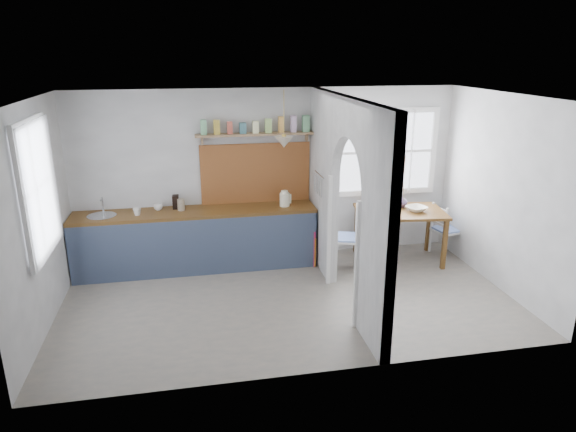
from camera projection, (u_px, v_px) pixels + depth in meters
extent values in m
cube|color=gray|center=(289.00, 300.00, 6.70)|extent=(5.80, 3.20, 0.01)
cube|color=silver|center=(289.00, 97.00, 5.90)|extent=(5.80, 3.20, 0.01)
cube|color=silver|center=(269.00, 175.00, 7.79)|extent=(5.80, 0.01, 2.60)
cube|color=silver|center=(322.00, 253.00, 4.81)|extent=(5.80, 0.01, 2.60)
cube|color=silver|center=(37.00, 219.00, 5.77)|extent=(0.01, 3.20, 2.60)
cube|color=silver|center=(503.00, 193.00, 6.83)|extent=(0.01, 3.20, 2.60)
cube|color=silver|center=(378.00, 234.00, 5.31)|extent=(0.12, 0.80, 2.60)
cube|color=silver|center=(324.00, 183.00, 7.36)|extent=(0.12, 1.20, 2.60)
cube|color=silver|center=(351.00, 143.00, 6.00)|extent=(0.12, 1.20, 1.05)
cube|color=brown|center=(196.00, 212.00, 7.44)|extent=(3.50, 0.60, 0.05)
cube|color=#465372|center=(198.00, 248.00, 7.31)|extent=(3.50, 0.03, 0.85)
cube|color=black|center=(197.00, 240.00, 7.62)|extent=(3.46, 0.45, 0.85)
cylinder|color=silver|center=(102.00, 216.00, 7.20)|extent=(0.40, 0.40, 0.02)
cube|color=#9B5832|center=(256.00, 173.00, 7.72)|extent=(1.65, 0.03, 0.90)
cube|color=#93754B|center=(256.00, 134.00, 7.45)|extent=(1.75, 0.20, 0.03)
cube|color=#5A9D6C|center=(204.00, 128.00, 7.28)|extent=(0.09, 0.09, 0.18)
cube|color=#AB8E26|center=(217.00, 128.00, 7.32)|extent=(0.09, 0.09, 0.18)
cube|color=#B74533|center=(230.00, 128.00, 7.35)|extent=(0.09, 0.09, 0.18)
cube|color=#326673|center=(243.00, 127.00, 7.39)|extent=(0.09, 0.09, 0.18)
cube|color=#FCFEA9|center=(256.00, 127.00, 7.42)|extent=(0.09, 0.09, 0.18)
cube|color=#92BE5E|center=(268.00, 127.00, 7.45)|extent=(0.09, 0.09, 0.18)
cube|color=gold|center=(281.00, 126.00, 7.49)|extent=(0.09, 0.09, 0.18)
cube|color=#B799BE|center=(293.00, 126.00, 7.52)|extent=(0.09, 0.09, 0.18)
cube|color=#5A9D6C|center=(306.00, 126.00, 7.56)|extent=(0.09, 0.09, 0.18)
cone|color=silver|center=(284.00, 142.00, 7.22)|extent=(0.26, 0.26, 0.16)
cylinder|color=silver|center=(319.00, 174.00, 7.20)|extent=(0.02, 0.50, 0.02)
imported|color=white|center=(137.00, 212.00, 7.20)|extent=(0.13, 0.13, 0.10)
imported|color=white|center=(158.00, 207.00, 7.43)|extent=(0.15, 0.15, 0.10)
cube|color=black|center=(176.00, 202.00, 7.50)|extent=(0.09, 0.13, 0.20)
cylinder|color=gray|center=(181.00, 205.00, 7.42)|extent=(0.11, 0.11, 0.17)
cube|color=#D6275E|center=(314.00, 250.00, 7.65)|extent=(0.02, 0.03, 0.56)
cube|color=#BB621D|center=(315.00, 253.00, 7.61)|extent=(0.02, 0.03, 0.45)
imported|color=white|center=(417.00, 209.00, 7.70)|extent=(0.37, 0.37, 0.07)
imported|color=#568E60|center=(392.00, 210.00, 7.58)|extent=(0.11, 0.11, 0.10)
cylinder|color=black|center=(383.00, 213.00, 7.59)|extent=(0.24, 0.24, 0.02)
imported|color=#4A3856|center=(401.00, 201.00, 7.86)|extent=(0.23, 0.23, 0.21)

